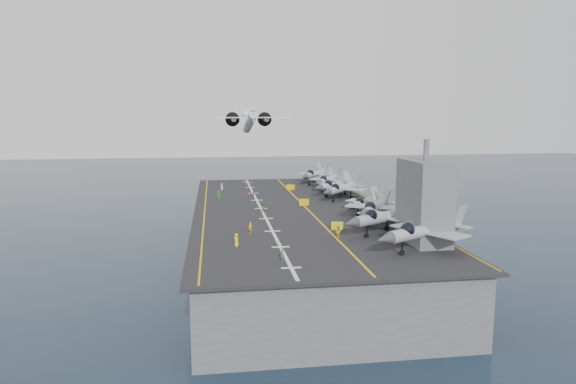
{
  "coord_description": "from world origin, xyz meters",
  "views": [
    {
      "loc": [
        -15.06,
        -99.58,
        28.97
      ],
      "look_at": [
        0.0,
        4.0,
        13.0
      ],
      "focal_mm": 32.0,
      "sensor_mm": 36.0,
      "label": 1
    }
  ],
  "objects": [
    {
      "name": "fighter_jet_7",
      "position": [
        13.01,
        24.2,
        12.9
      ],
      "size": [
        15.9,
        17.3,
        5.0
      ],
      "primitive_type": null,
      "color": "#97A0A6",
      "rests_on": "flight_deck"
    },
    {
      "name": "crew_0",
      "position": [
        -12.12,
        -28.83,
        11.36
      ],
      "size": [
        1.15,
        1.36,
        1.92
      ],
      "primitive_type": "imported",
      "color": "yellow",
      "rests_on": "flight_deck"
    },
    {
      "name": "fighter_jet_1",
      "position": [
        11.57,
        -23.85,
        13.22
      ],
      "size": [
        19.52,
        17.59,
        5.65
      ],
      "primitive_type": null,
      "color": "gray",
      "rests_on": "flight_deck"
    },
    {
      "name": "fighter_jet_0",
      "position": [
        13.48,
        -34.21,
        13.27
      ],
      "size": [
        19.75,
        17.53,
        5.73
      ],
      "primitive_type": null,
      "color": "#9AA1AA",
      "rests_on": "flight_deck"
    },
    {
      "name": "deck_edge_port",
      "position": [
        -17.0,
        0.0,
        10.42
      ],
      "size": [
        0.25,
        90.0,
        0.02
      ],
      "primitive_type": "cube",
      "color": "gold",
      "rests_on": "flight_deck"
    },
    {
      "name": "crew_7",
      "position": [
        3.35,
        -25.74,
        11.35
      ],
      "size": [
        1.31,
        1.36,
        1.89
      ],
      "primitive_type": "imported",
      "color": "yellow",
      "rests_on": "flight_deck"
    },
    {
      "name": "flight_deck",
      "position": [
        0.0,
        0.0,
        10.2
      ],
      "size": [
        38.0,
        92.0,
        0.4
      ],
      "primitive_type": "cube",
      "color": "black",
      "rests_on": "hull"
    },
    {
      "name": "ground",
      "position": [
        0.0,
        0.0,
        0.0
      ],
      "size": [
        500.0,
        500.0,
        0.0
      ],
      "primitive_type": "plane",
      "color": "#142135",
      "rests_on": "ground"
    },
    {
      "name": "tow_cart_b",
      "position": [
        3.12,
        2.66,
        11.0
      ],
      "size": [
        2.12,
        1.5,
        1.2
      ],
      "primitive_type": null,
      "color": "#D2A606",
      "rests_on": "flight_deck"
    },
    {
      "name": "landing_centerline",
      "position": [
        -6.0,
        0.0,
        10.42
      ],
      "size": [
        0.5,
        90.0,
        0.02
      ],
      "primitive_type": "cube",
      "color": "silver",
      "rests_on": "flight_deck"
    },
    {
      "name": "crew_3",
      "position": [
        -14.14,
        11.71,
        11.36
      ],
      "size": [
        1.36,
        1.15,
        1.92
      ],
      "primitive_type": "imported",
      "color": "#218222",
      "rests_on": "flight_deck"
    },
    {
      "name": "fighter_jet_3",
      "position": [
        13.45,
        -7.2,
        12.63
      ],
      "size": [
        15.13,
        15.18,
        4.47
      ],
      "primitive_type": null,
      "color": "gray",
      "rests_on": "flight_deck"
    },
    {
      "name": "crew_5",
      "position": [
        -13.21,
        26.16,
        11.25
      ],
      "size": [
        1.15,
        1.23,
        1.7
      ],
      "primitive_type": "imported",
      "color": "silver",
      "rests_on": "flight_deck"
    },
    {
      "name": "fighter_jet_2",
      "position": [
        12.49,
        -15.27,
        13.15
      ],
      "size": [
        17.29,
        19.04,
        5.5
      ],
      "primitive_type": null,
      "color": "#929AA1",
      "rests_on": "flight_deck"
    },
    {
      "name": "crew_6",
      "position": [
        -6.67,
        -37.12,
        11.34
      ],
      "size": [
        1.2,
        1.35,
        1.88
      ],
      "primitive_type": "imported",
      "color": "#2D823D",
      "rests_on": "flight_deck"
    },
    {
      "name": "deck_edge_stbd",
      "position": [
        18.5,
        0.0,
        10.42
      ],
      "size": [
        0.25,
        90.0,
        0.02
      ],
      "primitive_type": "cube",
      "color": "gold",
      "rests_on": "flight_deck"
    },
    {
      "name": "fighter_jet_8",
      "position": [
        12.12,
        35.83,
        13.04
      ],
      "size": [
        16.98,
        18.29,
        5.29
      ],
      "primitive_type": null,
      "color": "gray",
      "rests_on": "flight_deck"
    },
    {
      "name": "fighter_jet_5",
      "position": [
        12.73,
        8.59,
        13.0
      ],
      "size": [
        17.42,
        17.86,
        5.21
      ],
      "primitive_type": null,
      "color": "#9099A0",
      "rests_on": "flight_deck"
    },
    {
      "name": "crew_4",
      "position": [
        -6.36,
        14.01,
        11.25
      ],
      "size": [
        0.74,
        1.06,
        1.7
      ],
      "primitive_type": "imported",
      "color": "#B02818",
      "rests_on": "flight_deck"
    },
    {
      "name": "hull",
      "position": [
        0.0,
        0.0,
        5.0
      ],
      "size": [
        36.0,
        90.0,
        10.0
      ],
      "primitive_type": "cube",
      "color": "#56595E",
      "rests_on": "ground"
    },
    {
      "name": "crew_2",
      "position": [
        -6.08,
        -4.09,
        11.35
      ],
      "size": [
        1.31,
        1.06,
        1.9
      ],
      "primitive_type": "imported",
      "color": "green",
      "rests_on": "flight_deck"
    },
    {
      "name": "foul_line",
      "position": [
        3.0,
        0.0,
        10.42
      ],
      "size": [
        0.35,
        90.0,
        0.02
      ],
      "primitive_type": "cube",
      "color": "gold",
      "rests_on": "flight_deck"
    },
    {
      "name": "transport_plane",
      "position": [
        -4.13,
        54.49,
        26.49
      ],
      "size": [
        25.15,
        18.12,
        5.67
      ],
      "primitive_type": null,
      "color": "white"
    },
    {
      "name": "tow_cart_a",
      "position": [
        4.61,
        -20.03,
        10.96
      ],
      "size": [
        2.16,
        1.73,
        1.12
      ],
      "primitive_type": null,
      "color": "gold",
      "rests_on": "flight_deck"
    },
    {
      "name": "fighter_jet_6",
      "position": [
        13.04,
        14.91,
        12.92
      ],
      "size": [
        17.34,
        16.7,
        5.04
      ],
      "primitive_type": null,
      "color": "#919AA1",
      "rests_on": "flight_deck"
    },
    {
      "name": "tow_cart_c",
      "position": [
        3.69,
        24.7,
        10.98
      ],
      "size": [
        2.28,
        1.91,
        1.17
      ],
      "primitive_type": null,
      "color": "#DAB106",
      "rests_on": "flight_deck"
    },
    {
      "name": "crew_1",
      "position": [
        -9.63,
        -21.2,
        11.32
      ],
      "size": [
        1.31,
        1.28,
        1.84
      ],
      "primitive_type": "imported",
      "color": "#DAA706",
      "rests_on": "flight_deck"
    },
    {
      "name": "island_superstructure",
      "position": [
        15.0,
        -30.0,
        17.9
      ],
      "size": [
        5.0,
        10.0,
        15.0
      ],
      "primitive_type": null,
      "color": "#56595E",
      "rests_on": "flight_deck"
    }
  ]
}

